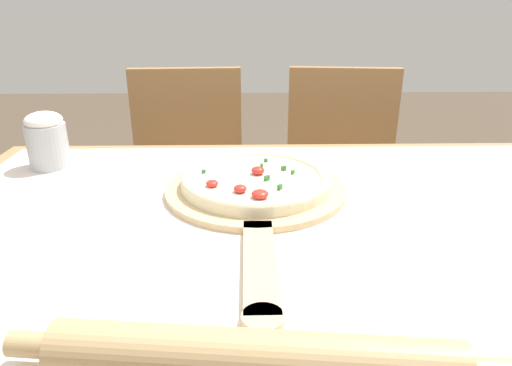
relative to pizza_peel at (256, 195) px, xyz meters
The scene contains 8 objects.
dining_table 0.16m from the pizza_peel, 61.42° to the right, with size 1.30×0.85×0.77m.
towel_cloth 0.10m from the pizza_peel, 61.42° to the right, with size 1.22×0.77×0.00m.
pizza_peel is the anchor object (origin of this frame).
pizza 0.03m from the pizza_peel, 90.32° to the left, with size 0.28×0.28×0.03m.
rolling_pin 0.43m from the pizza_peel, 91.61° to the right, with size 0.48×0.09×0.05m.
chair_left 0.79m from the pizza_peel, 107.16° to the left, with size 0.42×0.42×0.89m.
chair_right 0.82m from the pizza_peel, 66.29° to the left, with size 0.44×0.44×0.89m.
flour_cup 0.48m from the pizza_peel, 158.26° to the left, with size 0.08×0.08×0.12m.
Camera 1 is at (-0.06, -0.68, 1.12)m, focal length 32.00 mm.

